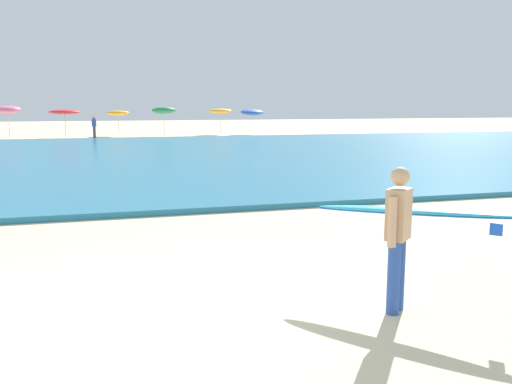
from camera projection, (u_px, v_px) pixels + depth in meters
The scene contains 10 objects.
ground_plane at pixel (118, 309), 6.59m from camera, with size 160.00×160.00×0.00m, color beige.
sea at pixel (102, 157), 25.05m from camera, with size 120.00×28.00×0.14m, color teal.
surfer_with_board at pixel (404, 223), 6.57m from camera, with size 1.96×2.09×1.73m.
beach_umbrella_2 at pixel (8, 109), 40.77m from camera, with size 1.81×1.83×2.40m.
beach_umbrella_3 at pixel (65, 112), 40.76m from camera, with size 2.23×2.24×2.10m.
beach_umbrella_4 at pixel (118, 113), 43.13m from camera, with size 1.79×1.81×2.02m.
beach_umbrella_5 at pixel (164, 110), 43.09m from camera, with size 1.88×1.91×2.33m.
beach_umbrella_6 at pixel (220, 111), 45.25m from camera, with size 1.93×1.94×2.14m.
beach_umbrella_7 at pixel (252, 112), 45.67m from camera, with size 1.91×1.94×2.12m.
beachgoer_near_row_left at pixel (94, 126), 40.37m from camera, with size 0.32×0.20×1.58m.
Camera 1 is at (-0.14, -6.50, 2.43)m, focal length 38.45 mm.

